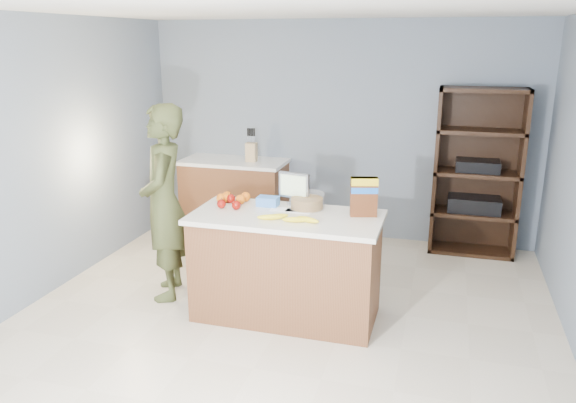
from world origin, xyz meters
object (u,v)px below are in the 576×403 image
(person, at_px, (164,203))
(cereal_box, at_px, (364,194))
(tv, at_px, (294,187))
(counter_peninsula, at_px, (286,270))
(shelving_unit, at_px, (476,175))

(person, xyz_separation_m, cereal_box, (1.77, 0.04, 0.21))
(tv, distance_m, cereal_box, 0.65)
(counter_peninsula, relative_size, person, 0.89)
(person, distance_m, cereal_box, 1.78)
(shelving_unit, bearing_deg, person, -144.27)
(counter_peninsula, bearing_deg, person, 175.08)
(shelving_unit, bearing_deg, counter_peninsula, -127.11)
(counter_peninsula, xyz_separation_m, tv, (-0.02, 0.31, 0.64))
(person, xyz_separation_m, tv, (1.14, 0.21, 0.18))
(shelving_unit, height_order, person, shelving_unit)
(cereal_box, bearing_deg, shelving_unit, 63.71)
(tv, bearing_deg, person, -169.77)
(cereal_box, bearing_deg, counter_peninsula, -166.85)
(counter_peninsula, xyz_separation_m, cereal_box, (0.61, 0.14, 0.67))
(counter_peninsula, height_order, cereal_box, cereal_box)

